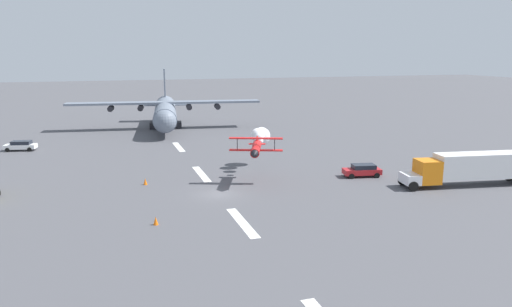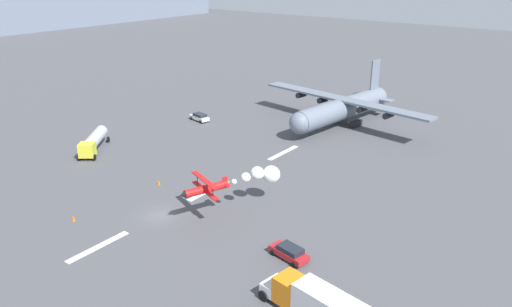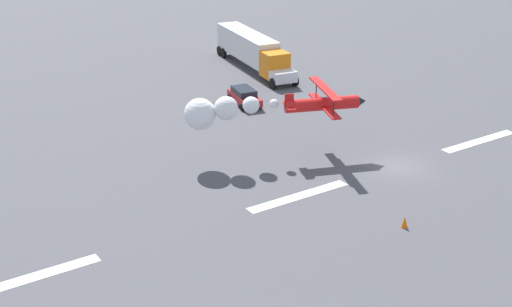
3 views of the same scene
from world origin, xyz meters
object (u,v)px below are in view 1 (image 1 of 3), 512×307
object	(u,v)px
airport_staff_sedan	(21,145)
traffic_cone_near	(156,221)
traffic_cone_far	(145,182)
stunt_biplane_red	(259,139)
followme_car_yellow	(362,170)
semi_truck_orange	(474,167)
cargo_transport_plane	(165,112)

from	to	relation	value
airport_staff_sedan	traffic_cone_near	size ratio (longest dim) A/B	6.44
airport_staff_sedan	traffic_cone_far	size ratio (longest dim) A/B	6.44
stunt_biplane_red	traffic_cone_near	world-z (taller)	stunt_biplane_red
traffic_cone_near	traffic_cone_far	world-z (taller)	same
followme_car_yellow	stunt_biplane_red	bearing A→B (deg)	57.37
airport_staff_sedan	semi_truck_orange	bearing A→B (deg)	-125.70
airport_staff_sedan	traffic_cone_near	bearing A→B (deg)	-157.74
followme_car_yellow	traffic_cone_near	distance (m)	27.43
cargo_transport_plane	traffic_cone_far	size ratio (longest dim) A/B	49.60
semi_truck_orange	traffic_cone_near	world-z (taller)	semi_truck_orange
stunt_biplane_red	traffic_cone_near	bearing A→B (deg)	137.82
stunt_biplane_red	followme_car_yellow	bearing A→B (deg)	-122.63
semi_truck_orange	airport_staff_sedan	distance (m)	63.77
cargo_transport_plane	semi_truck_orange	distance (m)	58.31
traffic_cone_near	traffic_cone_far	bearing A→B (deg)	-1.32
followme_car_yellow	traffic_cone_near	bearing A→B (deg)	110.08
stunt_biplane_red	semi_truck_orange	bearing A→B (deg)	-124.44
stunt_biplane_red	traffic_cone_near	xyz separation A→B (m)	(-16.40, 14.86, -3.68)
semi_truck_orange	traffic_cone_far	bearing A→B (deg)	71.95
cargo_transport_plane	semi_truck_orange	world-z (taller)	cargo_transport_plane
cargo_transport_plane	traffic_cone_far	distance (m)	40.44
followme_car_yellow	traffic_cone_near	size ratio (longest dim) A/B	6.34
cargo_transport_plane	traffic_cone_near	bearing A→B (deg)	171.74
stunt_biplane_red	followme_car_yellow	size ratio (longest dim) A/B	2.80
stunt_biplane_red	traffic_cone_far	xyz separation A→B (m)	(-2.75, 14.55, -3.68)
followme_car_yellow	airport_staff_sedan	size ratio (longest dim) A/B	0.98
semi_truck_orange	airport_staff_sedan	size ratio (longest dim) A/B	3.28
cargo_transport_plane	traffic_cone_near	xyz separation A→B (m)	(-53.28, 7.74, -3.09)
cargo_transport_plane	stunt_biplane_red	size ratio (longest dim) A/B	2.79
traffic_cone_near	traffic_cone_far	distance (m)	13.65
semi_truck_orange	followme_car_yellow	size ratio (longest dim) A/B	3.33
cargo_transport_plane	followme_car_yellow	bearing A→B (deg)	-157.66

